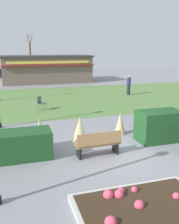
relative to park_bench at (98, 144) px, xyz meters
name	(u,v)px	position (x,y,z in m)	size (l,w,h in m)	color
ground_plane	(118,154)	(0.75, -0.09, -0.48)	(80.00, 80.00, 0.00)	gray
lawn_patch	(62,99)	(0.75, 11.17, -0.48)	(36.00, 12.00, 0.01)	#5B8442
flower_bed	(142,208)	(-0.03, -3.46, -0.39)	(3.36, 2.13, 0.33)	beige
park_bench	(98,144)	(0.00, 0.00, 0.00)	(1.72, 0.59, 0.95)	#9E7547
hedge_left	(15,145)	(-2.95, 0.64, 0.03)	(2.62, 1.10, 1.01)	#1E4C23
hedge_right	(159,126)	(3.04, 0.77, 0.18)	(1.89, 1.10, 1.32)	#1E4C23
ornamental_grass_behind_left	(40,133)	(-1.97, 1.41, 0.15)	(0.52, 0.52, 1.27)	#D1BC7F
ornamental_grass_behind_right	(120,124)	(1.76, 2.03, 0.03)	(0.53, 0.53, 1.02)	#D1BC7F
ornamental_grass_behind_center	(80,129)	(-0.24, 1.76, 0.04)	(0.66, 0.66, 1.04)	#D1BC7F
food_kiosk	(47,69)	(1.06, 21.80, 1.07)	(10.22, 5.03, 3.09)	#6B5B4C
cafe_chair_east	(41,102)	(-1.23, 7.85, 0.05)	(0.62, 0.62, 0.89)	#4C5156
person_strolling	(129,85)	(6.58, 11.24, 0.38)	(0.34, 0.34, 1.69)	#23232D
tree_right_bg	(30,57)	(0.02, 32.24, 2.12)	(0.91, 0.96, 5.94)	brown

